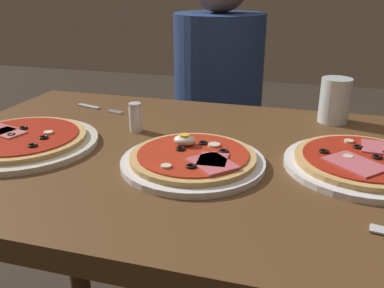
{
  "coord_description": "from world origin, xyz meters",
  "views": [
    {
      "loc": [
        0.23,
        -0.76,
        1.08
      ],
      "look_at": [
        0.02,
        -0.03,
        0.79
      ],
      "focal_mm": 39.11,
      "sensor_mm": 36.0,
      "label": 1
    }
  ],
  "objects": [
    {
      "name": "dining_table",
      "position": [
        0.0,
        0.0,
        0.62
      ],
      "size": [
        1.13,
        0.74,
        0.76
      ],
      "color": "brown",
      "rests_on": "ground"
    },
    {
      "name": "salt_shaker",
      "position": [
        -0.15,
        0.09,
        0.79
      ],
      "size": [
        0.03,
        0.03,
        0.07
      ],
      "color": "white",
      "rests_on": "dining_table"
    },
    {
      "name": "pizza_across_left",
      "position": [
        -0.35,
        -0.07,
        0.77
      ],
      "size": [
        0.32,
        0.32,
        0.03
      ],
      "color": "silver",
      "rests_on": "dining_table"
    },
    {
      "name": "pizza_across_right",
      "position": [
        0.33,
        0.01,
        0.77
      ],
      "size": [
        0.29,
        0.29,
        0.03
      ],
      "color": "white",
      "rests_on": "dining_table"
    },
    {
      "name": "pizza_foreground",
      "position": [
        0.03,
        -0.06,
        0.77
      ],
      "size": [
        0.27,
        0.27,
        0.05
      ],
      "color": "white",
      "rests_on": "dining_table"
    },
    {
      "name": "fork",
      "position": [
        -0.33,
        0.22,
        0.76
      ],
      "size": [
        0.16,
        0.06,
        0.0
      ],
      "color": "silver",
      "rests_on": "dining_table"
    },
    {
      "name": "diner_person",
      "position": [
        -0.09,
        0.7,
        0.56
      ],
      "size": [
        0.32,
        0.32,
        1.18
      ],
      "rotation": [
        0.0,
        0.0,
        3.14
      ],
      "color": "black",
      "rests_on": "ground"
    },
    {
      "name": "water_glass_near",
      "position": [
        0.29,
        0.29,
        0.8
      ],
      "size": [
        0.07,
        0.07,
        0.11
      ],
      "color": "silver",
      "rests_on": "dining_table"
    }
  ]
}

